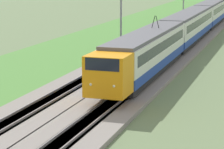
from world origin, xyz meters
TOP-DOWN VIEW (x-y plane):
  - ballast_main at (50.00, 0.00)m, footprint 240.00×4.40m
  - ballast_adjacent at (50.00, -4.30)m, footprint 240.00×4.40m
  - track_main at (50.00, 0.00)m, footprint 240.00×1.57m
  - track_adjacent at (50.00, -4.30)m, footprint 240.00×1.57m
  - grass_verge at (50.00, 6.19)m, footprint 240.00×12.99m
  - passenger_train at (52.44, -4.30)m, footprint 62.90×2.83m
  - catenary_mast_mid at (47.04, 2.46)m, footprint 0.22×2.56m

SIDE VIEW (x-z plane):
  - grass_verge at x=50.00m, z-range 0.00..0.12m
  - ballast_main at x=50.00m, z-range 0.00..0.30m
  - ballast_adjacent at x=50.00m, z-range 0.00..0.30m
  - track_main at x=50.00m, z-range -0.07..0.38m
  - track_adjacent at x=50.00m, z-range -0.07..0.38m
  - passenger_train at x=52.44m, z-range -0.16..4.83m
  - catenary_mast_mid at x=47.04m, z-range 0.14..7.86m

